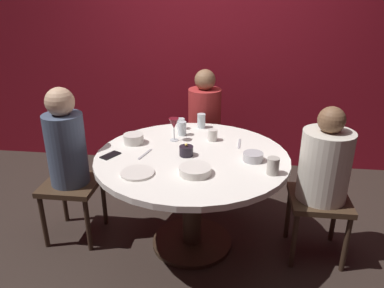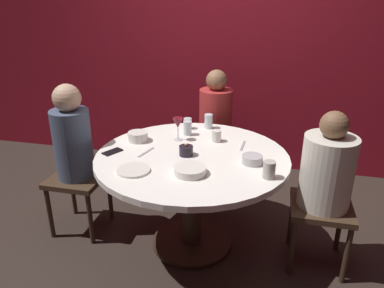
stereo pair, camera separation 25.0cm
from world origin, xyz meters
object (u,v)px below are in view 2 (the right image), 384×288
bowl_serving_large (252,159)px  cup_near_candle (209,121)px  seated_diner_left (73,144)px  bowl_salad_center (190,170)px  seated_diner_back (216,117)px  cup_by_left_diner (269,170)px  cell_phone (112,152)px  dining_table (192,174)px  cup_far_edge (188,123)px  dinner_plate (134,170)px  cup_center_front (187,128)px  cup_by_right_diner (216,136)px  candle_holder (186,151)px  bowl_small_white (138,136)px  seated_diner_right (327,174)px  wine_glass (178,124)px

bowl_serving_large → cup_near_candle: cup_near_candle is taller
seated_diner_left → cup_near_candle: 1.08m
bowl_salad_center → seated_diner_back: bearing=92.5°
cup_near_candle → cup_by_left_diner: bearing=-56.3°
cell_phone → bowl_serving_large: bowl_serving_large is taller
dining_table → cell_phone: (-0.55, -0.09, 0.16)m
bowl_serving_large → cup_far_edge: bearing=136.1°
dinner_plate → cup_center_front: 0.72m
cup_by_right_diner → cup_center_front: bearing=161.2°
seated_diner_back → candle_holder: (-0.04, -0.98, 0.07)m
cup_far_edge → cup_by_left_diner: bearing=-46.8°
seated_diner_left → bowl_small_white: seated_diner_left is taller
candle_holder → cup_far_edge: bearing=102.7°
dining_table → candle_holder: candle_holder is taller
seated_diner_right → cup_center_front: bearing=-19.8°
cup_near_candle → seated_diner_back: bearing=91.3°
dinner_plate → cell_phone: (-0.25, 0.24, -0.00)m
candle_holder → wine_glass: bearing=116.2°
bowl_salad_center → cup_far_edge: (-0.21, 0.79, 0.02)m
seated_diner_back → candle_holder: bearing=-2.2°
wine_glass → dinner_plate: 0.60m
dining_table → seated_diner_left: size_ratio=1.12×
seated_diner_right → wine_glass: (-1.06, 0.24, 0.17)m
seated_diner_left → wine_glass: size_ratio=6.75×
bowl_salad_center → cup_by_left_diner: cup_by_left_diner is taller
bowl_small_white → seated_diner_back: bearing=60.5°
dining_table → cell_phone: 0.58m
seated_diner_back → wine_glass: seated_diner_back is taller
cup_far_edge → seated_diner_right: bearing=-25.7°
bowl_serving_large → bowl_salad_center: (-0.36, -0.24, -0.00)m
cup_center_front → dining_table: bearing=-71.5°
bowl_salad_center → cup_far_edge: bearing=105.0°
candle_holder → cup_far_edge: (-0.12, 0.52, 0.01)m
bowl_small_white → cup_center_front: size_ratio=1.35×
bowl_small_white → dinner_plate: bearing=-72.2°
seated_diner_back → bowl_small_white: (-0.46, -0.80, 0.07)m
bowl_small_white → cup_center_front: 0.39m
seated_diner_left → bowl_serving_large: (1.33, -0.04, 0.04)m
cup_by_right_diner → seated_diner_right: bearing=-20.1°
dining_table → bowl_serving_large: bearing=-6.1°
dinner_plate → cell_phone: 0.35m
bowl_serving_large → seated_diner_back: bearing=112.4°
seated_diner_left → bowl_salad_center: (0.97, -0.28, 0.03)m
dining_table → bowl_salad_center: bearing=-79.0°
seated_diner_back → cup_near_candle: (0.01, -0.41, 0.09)m
candle_holder → cup_by_right_diner: candle_holder is taller
seated_diner_left → cup_by_right_diner: bearing=15.3°
bowl_small_white → cup_by_right_diner: 0.59m
seated_diner_left → dinner_plate: bearing=-28.3°
seated_diner_left → cup_far_edge: size_ratio=13.46×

